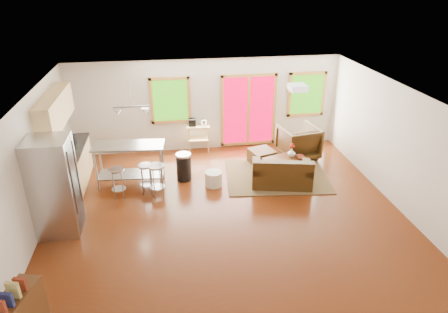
{
  "coord_description": "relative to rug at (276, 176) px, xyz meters",
  "views": [
    {
      "loc": [
        -1.16,
        -7.18,
        4.77
      ],
      "look_at": [
        0.0,
        0.3,
        1.2
      ],
      "focal_mm": 32.0,
      "sensor_mm": 36.0,
      "label": 1
    }
  ],
  "objects": [
    {
      "name": "floor",
      "position": [
        -1.52,
        -1.45,
        -0.02
      ],
      "size": [
        7.5,
        7.0,
        0.02
      ],
      "primitive_type": "cube",
      "color": "#3D1707",
      "rests_on": "ground"
    },
    {
      "name": "ceiling",
      "position": [
        -1.52,
        -1.45,
        2.6
      ],
      "size": [
        7.5,
        7.0,
        0.02
      ],
      "primitive_type": "cube",
      "color": "silver",
      "rests_on": "ground"
    },
    {
      "name": "back_wall",
      "position": [
        -1.52,
        2.06,
        1.29
      ],
      "size": [
        7.5,
        0.02,
        2.6
      ],
      "primitive_type": "cube",
      "color": "beige",
      "rests_on": "ground"
    },
    {
      "name": "left_wall",
      "position": [
        -5.28,
        -1.45,
        1.29
      ],
      "size": [
        0.02,
        7.0,
        2.6
      ],
      "primitive_type": "cube",
      "color": "beige",
      "rests_on": "ground"
    },
    {
      "name": "right_wall",
      "position": [
        2.24,
        -1.45,
        1.29
      ],
      "size": [
        0.02,
        7.0,
        2.6
      ],
      "primitive_type": "cube",
      "color": "beige",
      "rests_on": "ground"
    },
    {
      "name": "front_wall",
      "position": [
        -1.52,
        -4.96,
        1.29
      ],
      "size": [
        7.5,
        0.02,
        2.6
      ],
      "primitive_type": "cube",
      "color": "beige",
      "rests_on": "ground"
    },
    {
      "name": "window_left",
      "position": [
        -2.52,
        2.01,
        1.49
      ],
      "size": [
        1.1,
        0.05,
        1.3
      ],
      "color": "#1E4F09",
      "rests_on": "back_wall"
    },
    {
      "name": "french_doors",
      "position": [
        -0.32,
        2.01,
        1.09
      ],
      "size": [
        1.6,
        0.05,
        2.1
      ],
      "color": "#A30022",
      "rests_on": "back_wall"
    },
    {
      "name": "window_right",
      "position": [
        1.38,
        2.01,
        1.49
      ],
      "size": [
        1.1,
        0.05,
        1.3
      ],
      "color": "#1E4F09",
      "rests_on": "back_wall"
    },
    {
      "name": "rug",
      "position": [
        0.0,
        0.0,
        0.0
      ],
      "size": [
        2.71,
        2.19,
        0.03
      ],
      "primitive_type": "cube",
      "rotation": [
        0.0,
        0.0,
        -0.11
      ],
      "color": "#3D5733",
      "rests_on": "floor"
    },
    {
      "name": "loveseat",
      "position": [
        -0.01,
        -0.45,
        0.28
      ],
      "size": [
        1.55,
        1.08,
        0.75
      ],
      "rotation": [
        0.0,
        0.0,
        -0.21
      ],
      "color": "black",
      "rests_on": "floor"
    },
    {
      "name": "coffee_table",
      "position": [
        0.22,
        0.24,
        0.31
      ],
      "size": [
        1.07,
        0.84,
        0.37
      ],
      "rotation": [
        0.0,
        0.0,
        0.34
      ],
      "color": "#3D220F",
      "rests_on": "floor"
    },
    {
      "name": "armchair",
      "position": [
        0.88,
        1.03,
        0.49
      ],
      "size": [
        1.11,
        1.06,
        1.0
      ],
      "primitive_type": "imported",
      "rotation": [
        0.0,
        0.0,
        3.31
      ],
      "color": "black",
      "rests_on": "floor"
    },
    {
      "name": "ottoman",
      "position": [
        -0.2,
        0.78,
        0.18
      ],
      "size": [
        0.73,
        0.73,
        0.4
      ],
      "primitive_type": "cube",
      "rotation": [
        0.0,
        0.0,
        0.28
      ],
      "color": "black",
      "rests_on": "floor"
    },
    {
      "name": "pouf",
      "position": [
        -1.63,
        -0.21,
        0.17
      ],
      "size": [
        0.53,
        0.53,
        0.36
      ],
      "primitive_type": "cylinder",
      "rotation": [
        0.0,
        0.0,
        -0.34
      ],
      "color": "beige",
      "rests_on": "floor"
    },
    {
      "name": "vase",
      "position": [
        0.45,
        0.28,
        0.51
      ],
      "size": [
        0.24,
        0.25,
        0.35
      ],
      "rotation": [
        0.0,
        0.0,
        -0.19
      ],
      "color": "silver",
      "rests_on": "coffee_table"
    },
    {
      "name": "book",
      "position": [
        0.57,
        0.19,
        0.52
      ],
      "size": [
        0.2,
        0.05,
        0.26
      ],
      "primitive_type": "imported",
      "rotation": [
        0.0,
        0.0,
        0.14
      ],
      "color": "maroon",
      "rests_on": "coffee_table"
    },
    {
      "name": "cabinets",
      "position": [
        -5.01,
        0.26,
        0.92
      ],
      "size": [
        0.64,
        2.24,
        2.3
      ],
      "color": "#DAB673",
      "rests_on": "floor"
    },
    {
      "name": "refrigerator",
      "position": [
        -4.86,
        -1.55,
        0.98
      ],
      "size": [
        0.82,
        0.77,
        1.98
      ],
      "rotation": [
        0.0,
        0.0,
        -0.0
      ],
      "color": "#B7BABC",
      "rests_on": "floor"
    },
    {
      "name": "island",
      "position": [
        -3.59,
        0.16,
        0.71
      ],
      "size": [
        1.7,
        0.8,
        1.05
      ],
      "rotation": [
        0.0,
        0.0,
        -0.08
      ],
      "color": "#B7BABC",
      "rests_on": "floor"
    },
    {
      "name": "cup",
      "position": [
        -2.88,
        0.26,
        1.0
      ],
      "size": [
        0.14,
        0.11,
        0.13
      ],
      "primitive_type": "imported",
      "rotation": [
        0.0,
        0.0,
        -0.11
      ],
      "color": "silver",
      "rests_on": "island"
    },
    {
      "name": "bar_stool_a",
      "position": [
        -3.84,
        -0.44,
        0.54
      ],
      "size": [
        0.39,
        0.39,
        0.74
      ],
      "rotation": [
        0.0,
        0.0,
        0.12
      ],
      "color": "#B7BABC",
      "rests_on": "floor"
    },
    {
      "name": "bar_stool_b",
      "position": [
        -3.21,
        -0.3,
        0.52
      ],
      "size": [
        0.34,
        0.34,
        0.71
      ],
      "rotation": [
        0.0,
        0.0,
        -0.01
      ],
      "color": "#B7BABC",
      "rests_on": "floor"
    },
    {
      "name": "bar_stool_c",
      "position": [
        -2.97,
        -0.51,
        0.58
      ],
      "size": [
        0.46,
        0.46,
        0.79
      ],
      "rotation": [
        0.0,
        0.0,
        0.26
      ],
      "color": "#B7BABC",
      "rests_on": "floor"
    },
    {
      "name": "trash_can",
      "position": [
        -2.32,
        0.21,
        0.34
      ],
      "size": [
        0.38,
        0.38,
        0.69
      ],
      "rotation": [
        0.0,
        0.0,
        0.0
      ],
      "color": "black",
      "rests_on": "floor"
    },
    {
      "name": "kitchen_cart",
      "position": [
        -1.81,
        1.89,
        0.65
      ],
      "size": [
        0.66,
        0.44,
        0.97
      ],
      "rotation": [
        0.0,
        0.0,
        -0.05
      ],
      "color": "#DAB673",
      "rests_on": "floor"
    },
    {
      "name": "ceiling_flush",
      "position": [
        0.08,
        -0.85,
        2.52
      ],
      "size": [
        0.35,
        0.35,
        0.12
      ],
      "primitive_type": "cube",
      "color": "white",
      "rests_on": "ceiling"
    },
    {
      "name": "pendant_light",
      "position": [
        -3.42,
        0.05,
        1.89
      ],
      "size": [
        0.8,
        0.18,
        0.79
      ],
      "color": "gray",
      "rests_on": "ceiling"
    }
  ]
}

